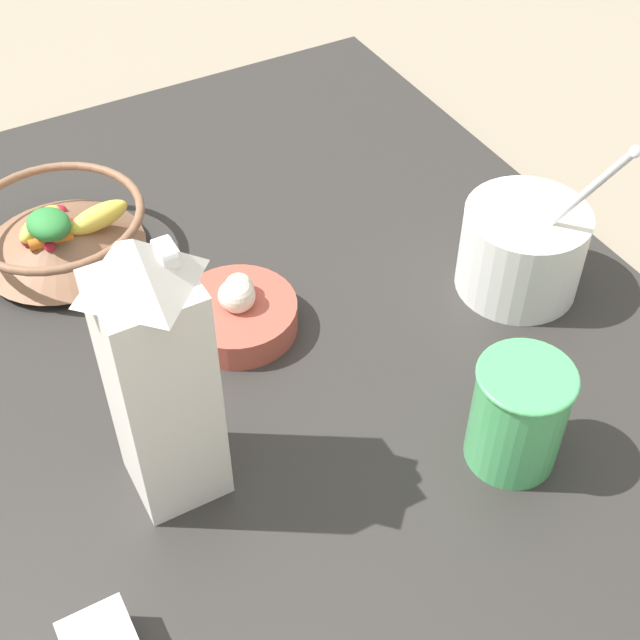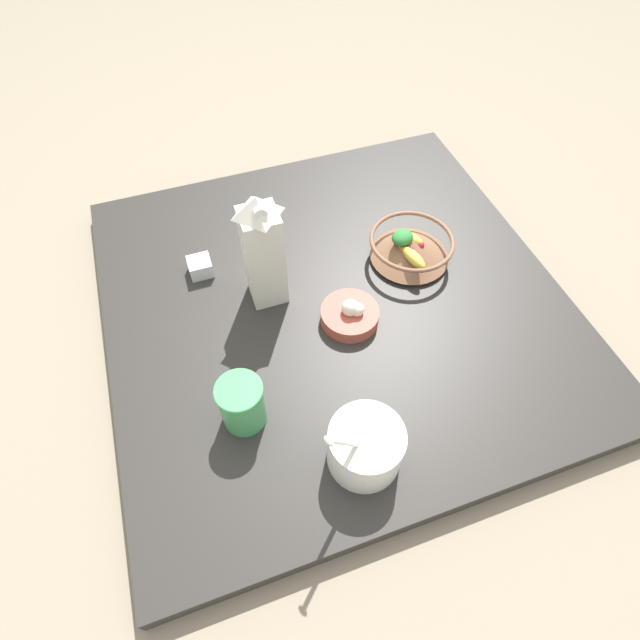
{
  "view_description": "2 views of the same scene",
  "coord_description": "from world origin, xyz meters",
  "px_view_note": "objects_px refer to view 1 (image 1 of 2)",
  "views": [
    {
      "loc": [
        -0.62,
        0.18,
        0.72
      ],
      "look_at": [
        -0.07,
        -0.13,
        0.1
      ],
      "focal_mm": 50.0,
      "sensor_mm": 36.0,
      "label": 1
    },
    {
      "loc": [
        -0.27,
        -0.66,
        0.93
      ],
      "look_at": [
        -0.07,
        -0.09,
        0.1
      ],
      "focal_mm": 28.0,
      "sensor_mm": 36.0,
      "label": 2
    }
  ],
  "objects_px": {
    "fruit_bowl": "(59,230)",
    "drinking_cup": "(518,413)",
    "garlic_bowl": "(237,312)",
    "yogurt_tub": "(523,246)",
    "milk_carton": "(159,374)"
  },
  "relations": [
    {
      "from": "fruit_bowl",
      "to": "drinking_cup",
      "type": "bearing_deg",
      "value": -149.72
    },
    {
      "from": "fruit_bowl",
      "to": "garlic_bowl",
      "type": "xyz_separation_m",
      "value": [
        -0.2,
        -0.13,
        -0.02
      ]
    },
    {
      "from": "drinking_cup",
      "to": "garlic_bowl",
      "type": "height_order",
      "value": "drinking_cup"
    },
    {
      "from": "fruit_bowl",
      "to": "garlic_bowl",
      "type": "bearing_deg",
      "value": -147.77
    },
    {
      "from": "fruit_bowl",
      "to": "yogurt_tub",
      "type": "bearing_deg",
      "value": -124.22
    },
    {
      "from": "milk_carton",
      "to": "yogurt_tub",
      "type": "distance_m",
      "value": 0.44
    },
    {
      "from": "fruit_bowl",
      "to": "garlic_bowl",
      "type": "distance_m",
      "value": 0.24
    },
    {
      "from": "milk_carton",
      "to": "yogurt_tub",
      "type": "xyz_separation_m",
      "value": [
        0.06,
        -0.43,
        -0.09
      ]
    },
    {
      "from": "milk_carton",
      "to": "garlic_bowl",
      "type": "distance_m",
      "value": 0.23
    },
    {
      "from": "yogurt_tub",
      "to": "drinking_cup",
      "type": "relative_size",
      "value": 1.98
    },
    {
      "from": "milk_carton",
      "to": "yogurt_tub",
      "type": "relative_size",
      "value": 1.28
    },
    {
      "from": "milk_carton",
      "to": "garlic_bowl",
      "type": "bearing_deg",
      "value": -41.3
    },
    {
      "from": "fruit_bowl",
      "to": "yogurt_tub",
      "type": "distance_m",
      "value": 0.52
    },
    {
      "from": "drinking_cup",
      "to": "milk_carton",
      "type": "bearing_deg",
      "value": 66.09
    },
    {
      "from": "fruit_bowl",
      "to": "milk_carton",
      "type": "xyz_separation_m",
      "value": [
        -0.35,
        0.0,
        0.1
      ]
    }
  ]
}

